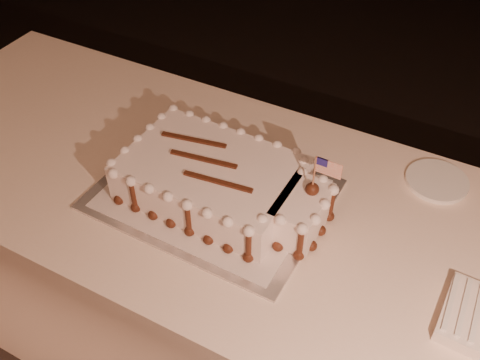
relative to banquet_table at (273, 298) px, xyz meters
The scene contains 6 objects.
room_shell 1.19m from the banquet_table, 90.00° to the right, with size 6.10×8.10×2.90m.
banquet_table is the anchor object (origin of this frame).
cake_board 0.42m from the banquet_table, behind, with size 0.56×0.42×0.01m, color silver.
doily 0.42m from the banquet_table, behind, with size 0.50×0.38×0.00m, color silver.
sheet_cake 0.46m from the banquet_table, 169.20° to the right, with size 0.54×0.32×0.21m.
side_plate 0.57m from the banquet_table, 42.09° to the left, with size 0.16×0.16×0.01m, color white.
Camera 1 is at (0.33, -0.24, 1.72)m, focal length 40.00 mm.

